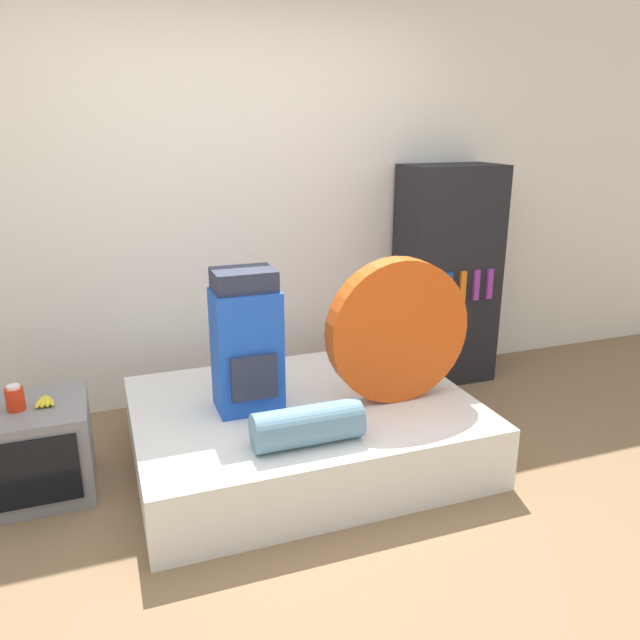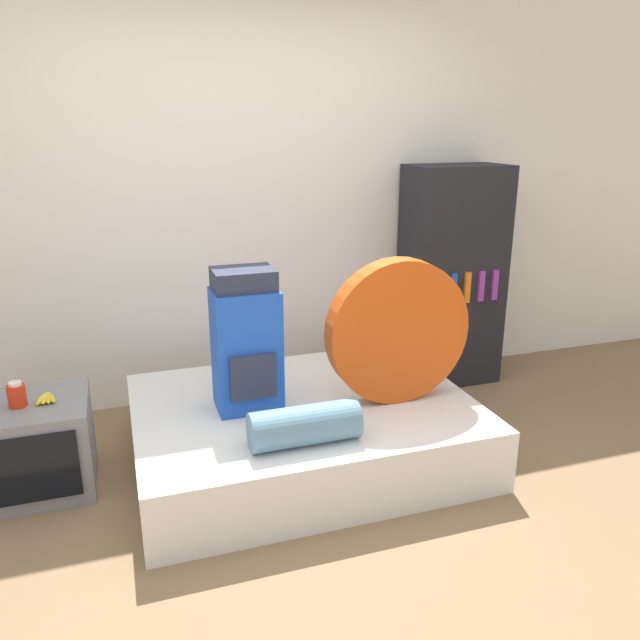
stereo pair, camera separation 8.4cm
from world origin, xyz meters
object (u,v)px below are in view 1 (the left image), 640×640
object	(u,v)px
backpack	(247,343)
canister	(15,398)
tent_bag	(397,330)
television	(36,450)
sleeping_roll	(307,425)
bookshelf	(447,276)

from	to	relation	value
backpack	canister	world-z (taller)	backpack
backpack	tent_bag	world-z (taller)	tent_bag
television	canister	size ratio (longest dim) A/B	4.13
backpack	tent_bag	xyz separation A→B (m)	(0.77, -0.16, 0.03)
tent_bag	television	world-z (taller)	tent_bag
sleeping_roll	television	xyz separation A→B (m)	(-1.22, 0.58, -0.20)
backpack	tent_bag	bearing A→B (deg)	-11.74
television	canister	bearing A→B (deg)	-166.09
television	sleeping_roll	bearing A→B (deg)	-25.37
tent_bag	sleeping_roll	xyz separation A→B (m)	(-0.61, -0.32, -0.29)
canister	backpack	bearing A→B (deg)	-4.49
television	bookshelf	xyz separation A→B (m)	(2.65, 0.61, 0.52)
backpack	canister	xyz separation A→B (m)	(-1.11, 0.09, -0.17)
sleeping_roll	television	bearing A→B (deg)	154.63
backpack	television	distance (m)	1.16
backpack	bookshelf	world-z (taller)	bookshelf
canister	bookshelf	xyz separation A→B (m)	(2.70, 0.63, 0.23)
tent_bag	television	size ratio (longest dim) A/B	1.49
tent_bag	sleeping_roll	world-z (taller)	tent_bag
television	bookshelf	bearing A→B (deg)	13.04
tent_bag	bookshelf	bearing A→B (deg)	46.82
tent_bag	canister	distance (m)	1.91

